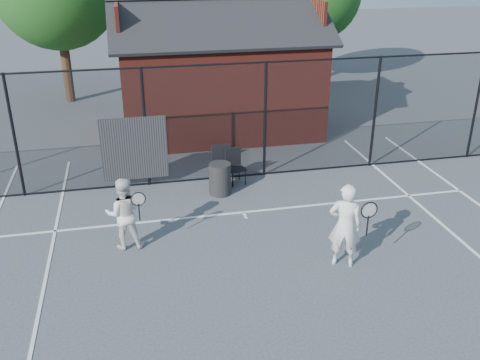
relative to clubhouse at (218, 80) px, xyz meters
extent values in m
plane|color=#41464A|center=(-0.50, -9.00, -1.61)|extent=(80.00, 80.00, 0.00)
cube|color=white|center=(-0.50, -6.00, -1.60)|extent=(11.00, 0.06, 0.01)
cube|color=white|center=(-0.50, -6.15, -1.60)|extent=(0.06, 0.30, 0.01)
cylinder|color=black|center=(-5.50, -4.00, -0.11)|extent=(0.07, 0.07, 3.00)
cylinder|color=black|center=(-2.50, -4.00, -0.11)|extent=(0.07, 0.07, 3.00)
cylinder|color=black|center=(0.50, -4.00, -0.11)|extent=(0.07, 0.07, 3.00)
cylinder|color=black|center=(3.50, -4.00, -0.11)|extent=(0.07, 0.07, 3.00)
cylinder|color=black|center=(6.50, -4.00, -0.11)|extent=(0.07, 0.07, 3.00)
cylinder|color=black|center=(-0.50, -4.00, 1.36)|extent=(22.00, 0.04, 0.04)
cylinder|color=black|center=(-0.50, -4.00, -1.58)|extent=(22.00, 0.04, 0.04)
cube|color=black|center=(-0.50, -4.00, -0.11)|extent=(22.00, 3.00, 0.01)
cube|color=black|center=(-2.80, -4.02, -0.61)|extent=(1.60, 0.04, 1.60)
cube|color=maroon|center=(0.00, 0.00, -0.11)|extent=(6.00, 4.00, 3.00)
cube|color=black|center=(0.00, -1.00, 1.92)|extent=(6.50, 2.36, 1.32)
cube|color=black|center=(0.00, 1.00, 1.92)|extent=(6.50, 2.36, 1.32)
cube|color=maroon|center=(-2.95, 0.00, 1.92)|extent=(0.10, 2.80, 1.06)
cube|color=maroon|center=(2.95, 0.00, 1.92)|extent=(0.10, 2.80, 1.06)
cylinder|color=#331D14|center=(-5.00, 4.50, -0.35)|extent=(0.36, 0.36, 2.52)
cylinder|color=#331D14|center=(5.00, 5.50, -0.49)|extent=(0.36, 0.36, 2.23)
imported|color=white|center=(0.87, -8.47, -0.77)|extent=(0.72, 0.61, 1.67)
torus|color=black|center=(1.15, -8.80, -0.32)|extent=(0.33, 0.03, 0.33)
cylinder|color=black|center=(1.15, -8.80, -0.63)|extent=(0.03, 0.03, 0.40)
imported|color=white|center=(-3.13, -6.94, -0.86)|extent=(0.75, 0.60, 1.49)
torus|color=black|center=(-2.83, -7.24, -0.43)|extent=(0.29, 0.02, 0.29)
cylinder|color=black|center=(-2.83, -7.24, -0.71)|extent=(0.03, 0.03, 0.36)
cube|color=black|center=(-0.67, -4.40, -1.11)|extent=(0.52, 0.54, 0.99)
cube|color=black|center=(-0.34, -4.40, -1.16)|extent=(0.52, 0.54, 0.90)
cylinder|color=black|center=(-0.84, -4.90, -1.22)|extent=(0.63, 0.63, 0.78)
camera|label=1|loc=(-2.86, -16.54, 4.03)|focal=40.00mm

